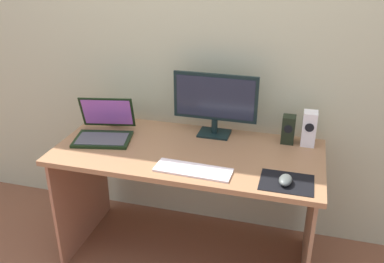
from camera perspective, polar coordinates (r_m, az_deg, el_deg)
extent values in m
plane|color=brown|center=(2.67, -0.50, -16.36)|extent=(8.00, 8.00, 0.00)
cube|color=#B7B891|center=(2.48, 2.18, 12.93)|extent=(6.00, 0.04, 2.50)
cube|color=#986A45|center=(2.27, -0.56, -2.83)|extent=(1.44, 0.66, 0.03)
cube|color=#9E664A|center=(2.70, -14.69, -7.74)|extent=(0.02, 0.62, 0.69)
cube|color=#91684A|center=(2.40, 15.68, -12.40)|extent=(0.02, 0.62, 0.69)
cube|color=black|center=(2.45, 3.06, -0.26)|extent=(0.18, 0.14, 0.01)
cylinder|color=black|center=(2.43, 3.08, 0.76)|extent=(0.04, 0.04, 0.08)
cube|color=black|center=(2.36, 3.18, 4.70)|extent=(0.48, 0.02, 0.27)
cube|color=#1E2333|center=(2.35, 3.13, 4.62)|extent=(0.45, 0.00, 0.24)
cube|color=white|center=(2.37, 15.67, 0.40)|extent=(0.07, 0.08, 0.19)
cylinder|color=black|center=(2.32, 15.71, 0.50)|extent=(0.05, 0.00, 0.05)
cube|color=black|center=(2.38, 12.99, 0.28)|extent=(0.07, 0.08, 0.16)
cylinder|color=black|center=(2.33, 12.97, 0.32)|extent=(0.05, 0.00, 0.05)
cube|color=black|center=(2.42, -12.06, -1.04)|extent=(0.35, 0.28, 0.02)
cube|color=#47474C|center=(2.41, -12.14, -0.95)|extent=(0.30, 0.21, 0.00)
cube|color=black|center=(2.50, -11.45, 2.59)|extent=(0.32, 0.14, 0.20)
cube|color=#A559BF|center=(2.50, -11.48, 2.59)|extent=(0.29, 0.12, 0.17)
sphere|color=silver|center=(2.61, -10.05, 2.59)|extent=(0.15, 0.15, 0.15)
cube|color=white|center=(2.07, 0.16, -5.25)|extent=(0.39, 0.14, 0.01)
cube|color=black|center=(2.02, 12.77, -6.76)|extent=(0.25, 0.20, 0.00)
ellipsoid|color=#4B514D|center=(2.00, 12.62, -6.47)|extent=(0.07, 0.10, 0.04)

